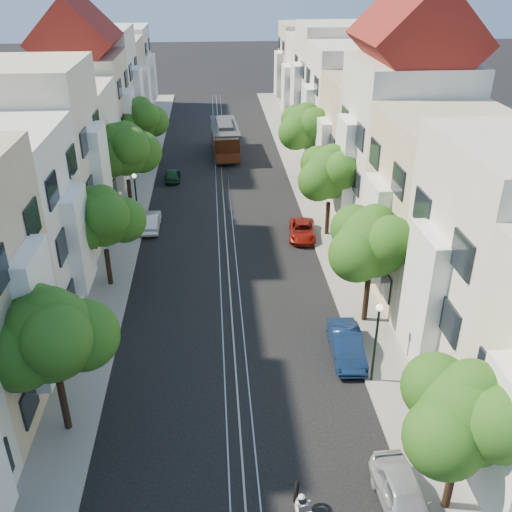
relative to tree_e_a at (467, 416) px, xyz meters
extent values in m
plane|color=black|center=(-7.26, 31.02, -4.40)|extent=(200.00, 200.00, 0.00)
cube|color=gray|center=(-0.01, 31.02, -4.34)|extent=(2.50, 80.00, 0.12)
cube|color=gray|center=(-14.51, 31.02, -4.34)|extent=(2.50, 80.00, 0.12)
cube|color=gray|center=(-7.81, 31.02, -4.39)|extent=(0.06, 80.00, 0.02)
cube|color=gray|center=(-7.26, 31.02, -4.39)|extent=(0.06, 80.00, 0.02)
cube|color=gray|center=(-6.71, 31.02, -4.39)|extent=(0.06, 80.00, 0.02)
cube|color=tan|center=(-7.26, 31.02, -4.40)|extent=(0.08, 80.00, 0.01)
cube|color=white|center=(0.94, -0.98, -0.41)|extent=(0.90, 3.04, 5.23)
cube|color=silver|center=(4.74, 7.02, 1.10)|extent=(7.00, 8.00, 11.00)
cube|color=white|center=(0.94, 7.02, 0.22)|extent=(0.90, 3.04, 6.05)
cube|color=beige|center=(4.74, 15.02, 0.60)|extent=(7.00, 8.00, 10.00)
cube|color=white|center=(0.94, 15.02, -0.20)|extent=(0.90, 3.04, 5.50)
cube|color=silver|center=(4.74, 23.02, 1.60)|extent=(7.00, 8.00, 12.00)
cube|color=white|center=(0.94, 23.02, 0.64)|extent=(0.90, 3.04, 6.60)
cube|color=#C6B28C|center=(4.74, 31.02, 0.10)|extent=(7.00, 8.00, 9.00)
cube|color=white|center=(0.94, 31.02, -0.62)|extent=(0.90, 3.04, 4.95)
cube|color=white|center=(4.74, 39.02, 0.85)|extent=(7.00, 8.00, 10.50)
cube|color=white|center=(0.94, 39.02, 0.01)|extent=(0.90, 3.04, 5.78)
cube|color=beige|center=(4.74, 47.02, 1.35)|extent=(7.00, 8.00, 11.50)
cube|color=white|center=(0.94, 47.02, 0.43)|extent=(0.90, 3.04, 6.32)
cube|color=silver|center=(4.74, 55.02, 0.35)|extent=(7.00, 8.00, 9.50)
cube|color=white|center=(0.94, 55.02, -0.41)|extent=(0.90, 3.04, 5.23)
cube|color=beige|center=(4.74, 63.02, 0.60)|extent=(7.00, 8.00, 10.00)
cube|color=white|center=(0.94, 63.02, -0.20)|extent=(0.90, 3.04, 5.50)
cube|color=white|center=(-15.46, 7.02, 0.13)|extent=(0.90, 3.04, 5.93)
cube|color=white|center=(-19.26, 15.02, 0.50)|extent=(7.00, 8.00, 9.80)
cube|color=white|center=(-15.46, 15.02, -0.28)|extent=(0.90, 3.04, 5.39)
cube|color=beige|center=(-19.26, 23.02, 1.48)|extent=(7.00, 8.00, 11.76)
cube|color=white|center=(-15.46, 23.02, 0.54)|extent=(0.90, 3.04, 6.47)
cube|color=silver|center=(-19.26, 31.02, 0.01)|extent=(7.00, 8.00, 8.82)
cube|color=white|center=(-15.46, 31.02, -0.69)|extent=(0.90, 3.04, 4.85)
cube|color=beige|center=(-19.26, 39.02, 0.75)|extent=(7.00, 8.00, 10.29)
cube|color=white|center=(-15.46, 39.02, -0.08)|extent=(0.90, 3.04, 5.66)
cube|color=silver|center=(-19.26, 47.02, 1.24)|extent=(7.00, 8.00, 11.27)
cube|color=white|center=(-15.46, 47.02, 0.34)|extent=(0.90, 3.04, 6.20)
cube|color=#C6B28C|center=(-19.26, 55.02, 0.26)|extent=(7.00, 8.00, 9.31)
cube|color=white|center=(-15.46, 55.02, -0.49)|extent=(0.90, 3.04, 5.12)
cube|color=white|center=(-19.26, 63.02, 0.50)|extent=(7.00, 8.00, 9.80)
cube|color=white|center=(-15.46, 63.02, -0.28)|extent=(0.90, 3.04, 5.39)
cylinder|color=black|center=(-0.06, 0.02, -3.14)|extent=(0.30, 0.30, 2.27)
sphere|color=#1F4D13|center=(-0.06, 0.02, 0.08)|extent=(3.38, 3.38, 3.38)
sphere|color=#1F4D13|center=(1.04, 0.52, -0.32)|extent=(2.70, 2.70, 2.70)
sphere|color=#1F4D13|center=(-1.01, -0.68, -0.22)|extent=(2.64, 2.64, 2.64)
sphere|color=#1F4D13|center=(0.04, 0.12, 0.98)|extent=(2.03, 2.03, 2.03)
cylinder|color=black|center=(-0.06, 12.02, -3.05)|extent=(0.30, 0.30, 2.45)
sphere|color=#1F4D13|center=(-0.06, 12.02, 0.41)|extent=(3.64, 3.64, 3.64)
sphere|color=#1F4D13|center=(1.04, 12.52, 0.01)|extent=(2.91, 2.91, 2.91)
sphere|color=#1F4D13|center=(-1.01, 11.32, 0.11)|extent=(2.84, 2.84, 2.84)
sphere|color=#1F4D13|center=(0.04, 12.12, 1.31)|extent=(2.18, 2.18, 2.18)
cylinder|color=black|center=(-0.06, 23.02, -3.09)|extent=(0.30, 0.30, 2.38)
sphere|color=#1F4D13|center=(-0.06, 23.02, 0.28)|extent=(3.54, 3.54, 3.54)
sphere|color=#1F4D13|center=(1.04, 23.52, -0.12)|extent=(2.83, 2.83, 2.83)
sphere|color=#1F4D13|center=(-1.01, 22.32, -0.02)|extent=(2.76, 2.76, 2.76)
sphere|color=#1F4D13|center=(0.04, 23.12, 1.18)|extent=(2.12, 2.12, 2.12)
cylinder|color=black|center=(-0.06, 34.02, -3.02)|extent=(0.30, 0.30, 2.52)
sphere|color=#1F4D13|center=(-0.06, 34.02, 0.55)|extent=(3.74, 3.74, 3.74)
sphere|color=#1F4D13|center=(1.04, 34.52, 0.15)|extent=(3.00, 3.00, 3.00)
sphere|color=#1F4D13|center=(-1.01, 33.32, 0.25)|extent=(2.92, 2.92, 2.92)
sphere|color=#1F4D13|center=(0.04, 34.12, 1.45)|extent=(2.25, 2.25, 2.25)
cylinder|color=black|center=(-14.46, 5.02, -3.05)|extent=(0.30, 0.30, 2.45)
sphere|color=#1F4D13|center=(-14.46, 5.02, 0.41)|extent=(3.64, 3.64, 3.64)
sphere|color=#1F4D13|center=(-13.36, 5.52, 0.01)|extent=(2.91, 2.91, 2.91)
sphere|color=#1F4D13|center=(-15.41, 4.32, 0.11)|extent=(2.84, 2.84, 2.84)
sphere|color=#1F4D13|center=(-14.36, 5.12, 1.31)|extent=(2.18, 2.18, 2.18)
cylinder|color=black|center=(-14.46, 17.02, -3.14)|extent=(0.30, 0.30, 2.27)
sphere|color=#1F4D13|center=(-14.46, 17.02, 0.08)|extent=(3.38, 3.38, 3.38)
sphere|color=#1F4D13|center=(-13.36, 17.52, -0.32)|extent=(2.70, 2.70, 2.70)
sphere|color=#1F4D13|center=(-15.41, 16.32, -0.22)|extent=(2.64, 2.64, 2.64)
sphere|color=#1F4D13|center=(-14.36, 17.12, 0.98)|extent=(2.03, 2.03, 2.03)
cylinder|color=black|center=(-14.46, 28.02, -2.97)|extent=(0.30, 0.30, 2.62)
sphere|color=#1F4D13|center=(-14.46, 28.02, 0.75)|extent=(3.90, 3.90, 3.90)
sphere|color=#1F4D13|center=(-13.36, 28.52, 0.35)|extent=(3.12, 3.12, 3.12)
sphere|color=#1F4D13|center=(-15.41, 27.32, 0.45)|extent=(3.04, 3.04, 3.04)
sphere|color=#1F4D13|center=(-14.36, 28.12, 1.65)|extent=(2.34, 2.34, 2.34)
cylinder|color=black|center=(-14.46, 39.02, -3.09)|extent=(0.30, 0.30, 2.38)
sphere|color=#1F4D13|center=(-14.46, 39.02, 0.28)|extent=(3.54, 3.54, 3.54)
sphere|color=#1F4D13|center=(-13.36, 39.52, -0.12)|extent=(2.83, 2.83, 2.83)
sphere|color=#1F4D13|center=(-15.41, 38.32, -0.02)|extent=(2.76, 2.76, 2.76)
sphere|color=#1F4D13|center=(-14.36, 39.12, 1.18)|extent=(2.12, 2.12, 2.12)
cylinder|color=black|center=(-0.96, 7.02, -2.28)|extent=(0.12, 0.12, 4.00)
sphere|color=#FFF2CC|center=(-0.96, 7.02, -0.28)|extent=(0.32, 0.32, 0.32)
cylinder|color=black|center=(-13.56, 25.02, -2.28)|extent=(0.12, 0.12, 4.00)
sphere|color=#FFF2CC|center=(-13.56, 25.02, -0.28)|extent=(0.32, 0.32, 0.32)
torus|color=black|center=(-5.47, 0.35, -3.46)|extent=(0.33, 0.79, 0.78)
ellipsoid|color=silver|center=(-5.35, -0.35, -3.58)|extent=(0.64, 1.15, 0.90)
ellipsoid|color=silver|center=(-5.31, -0.60, -3.35)|extent=(0.49, 0.65, 0.51)
cube|color=silver|center=(-5.30, -0.64, -3.29)|extent=(0.45, 0.65, 0.31)
sphere|color=black|center=(-5.36, -0.30, -3.15)|extent=(0.28, 0.28, 0.28)
cube|color=black|center=(-6.76, 42.42, -3.95)|extent=(2.66, 8.06, 0.30)
cube|color=#481B0C|center=(-6.76, 42.42, -2.75)|extent=(2.62, 5.08, 2.39)
cube|color=beige|center=(-6.76, 42.42, -1.86)|extent=(2.67, 5.14, 0.60)
cube|color=#2D2D30|center=(-6.76, 42.42, -1.46)|extent=(2.86, 8.07, 0.18)
cube|color=#2D2D30|center=(-6.76, 42.42, -1.21)|extent=(1.60, 4.54, 0.35)
imported|color=#AAAEB6|center=(-1.66, 0.03, -3.72)|extent=(1.75, 4.02, 1.35)
imported|color=#0D1F43|center=(-1.73, 9.06, -3.72)|extent=(1.59, 4.14, 1.35)
imported|color=maroon|center=(-1.88, 22.76, -3.86)|extent=(2.27, 4.08, 1.08)
imported|color=silver|center=(-12.72, 25.01, -3.78)|extent=(1.32, 3.76, 1.24)
imported|color=#15361C|center=(-11.66, 35.28, -3.85)|extent=(1.29, 3.20, 1.09)
camera|label=1|loc=(-7.97, -13.46, 13.24)|focal=40.00mm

